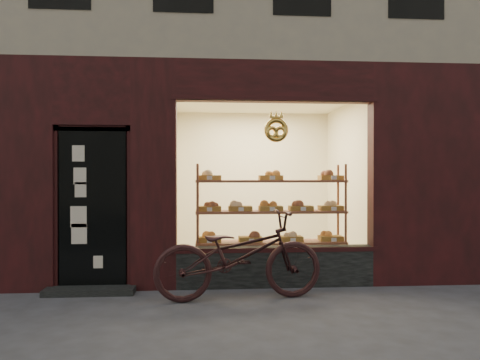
{
  "coord_description": "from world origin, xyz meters",
  "views": [
    {
      "loc": [
        -0.53,
        -4.27,
        1.52
      ],
      "look_at": [
        -0.04,
        2.0,
        1.47
      ],
      "focal_mm": 35.0,
      "sensor_mm": 36.0,
      "label": 1
    }
  ],
  "objects": [
    {
      "name": "ground",
      "position": [
        0.0,
        0.0,
        0.0
      ],
      "size": [
        90.0,
        90.0,
        0.0
      ],
      "primitive_type": "plane",
      "color": "#383838"
    },
    {
      "name": "bicycle",
      "position": [
        -0.1,
        1.47,
        0.55
      ],
      "size": [
        2.15,
        0.94,
        1.09
      ],
      "primitive_type": "imported",
      "rotation": [
        0.0,
        0.0,
        1.68
      ],
      "color": "black",
      "rests_on": "ground"
    },
    {
      "name": "display_shelf",
      "position": [
        0.45,
        2.55,
        0.85
      ],
      "size": [
        2.2,
        0.45,
        1.7
      ],
      "color": "brown",
      "rests_on": "ground"
    }
  ]
}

